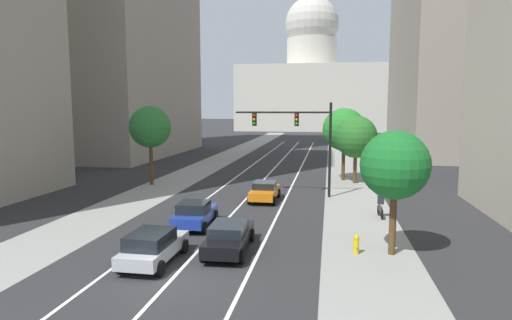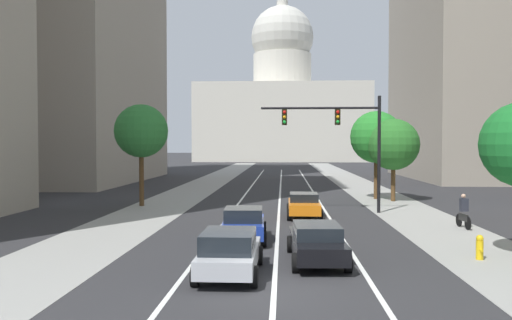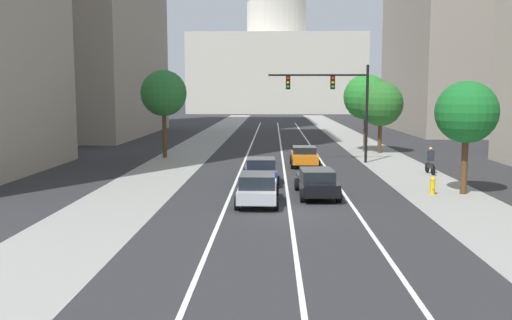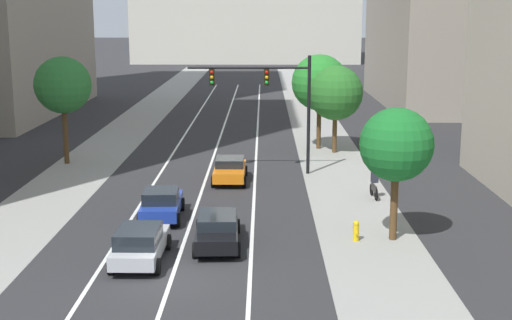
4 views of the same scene
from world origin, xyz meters
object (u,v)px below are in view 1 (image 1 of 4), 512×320
(capitol_building, at_px, (311,85))
(street_tree_near_left, at_px, (150,127))
(car_black, at_px, (229,236))
(car_blue, at_px, (195,214))
(car_silver, at_px, (153,246))
(traffic_signal_mast, at_px, (301,132))
(street_tree_near_right, at_px, (356,137))
(street_tree_mid_right, at_px, (344,130))
(street_tree_far_right, at_px, (395,165))
(cyclist, at_px, (381,204))
(fire_hydrant, at_px, (356,244))
(car_orange, at_px, (265,191))

(capitol_building, relative_size, street_tree_near_left, 6.16)
(capitol_building, xyz_separation_m, car_black, (1.44, -116.98, -12.85))
(car_blue, relative_size, car_silver, 0.96)
(traffic_signal_mast, height_order, street_tree_near_right, traffic_signal_mast)
(traffic_signal_mast, height_order, street_tree_mid_right, traffic_signal_mast)
(street_tree_far_right, xyz_separation_m, street_tree_near_left, (-18.28, 15.39, 0.91))
(cyclist, bearing_deg, street_tree_near_right, -0.68)
(capitol_building, height_order, fire_hydrant, capitol_building)
(car_silver, bearing_deg, capitol_building, -0.21)
(car_orange, height_order, fire_hydrant, car_orange)
(car_silver, bearing_deg, car_blue, 0.45)
(fire_hydrant, bearing_deg, car_blue, 159.94)
(car_black, relative_size, street_tree_far_right, 0.83)
(car_black, distance_m, traffic_signal_mast, 14.28)
(capitol_building, xyz_separation_m, car_blue, (-1.44, -113.18, -12.82))
(car_blue, distance_m, street_tree_far_right, 11.34)
(car_silver, distance_m, traffic_signal_mast, 16.97)
(fire_hydrant, distance_m, street_tree_near_right, 19.82)
(capitol_building, height_order, car_silver, capitol_building)
(capitol_building, height_order, car_orange, capitol_building)
(street_tree_near_left, height_order, street_tree_near_right, street_tree_near_left)
(street_tree_far_right, bearing_deg, fire_hydrant, -172.54)
(traffic_signal_mast, bearing_deg, fire_hydrant, -74.89)
(traffic_signal_mast, bearing_deg, car_black, -100.29)
(car_silver, height_order, fire_hydrant, car_silver)
(car_orange, distance_m, street_tree_near_left, 12.57)
(traffic_signal_mast, distance_m, street_tree_near_left, 13.49)
(fire_hydrant, xyz_separation_m, street_tree_far_right, (1.62, 0.21, 3.68))
(fire_hydrant, relative_size, street_tree_near_right, 0.15)
(car_orange, xyz_separation_m, car_black, (0.00, -11.37, 0.00))
(car_blue, distance_m, street_tree_near_left, 15.31)
(fire_hydrant, height_order, street_tree_near_left, street_tree_near_left)
(car_orange, bearing_deg, cyclist, -114.94)
(car_blue, height_order, street_tree_near_right, street_tree_near_right)
(capitol_building, bearing_deg, traffic_signal_mast, -87.85)
(car_black, height_order, street_tree_near_left, street_tree_near_left)
(capitol_building, xyz_separation_m, car_orange, (1.44, -105.62, -12.85))
(capitol_building, distance_m, fire_hydrant, 117.36)
(traffic_signal_mast, bearing_deg, car_orange, -139.89)
(cyclist, bearing_deg, street_tree_near_left, 60.62)
(cyclist, bearing_deg, capitol_building, 0.02)
(traffic_signal_mast, xyz_separation_m, fire_hydrant, (3.46, -12.83, -4.49))
(traffic_signal_mast, distance_m, street_tree_far_right, 13.62)
(car_silver, xyz_separation_m, car_black, (2.89, 2.14, -0.05))
(car_black, xyz_separation_m, cyclist, (7.75, 7.72, 0.13))
(car_orange, relative_size, street_tree_near_left, 0.59)
(capitol_building, distance_m, cyclist, 110.38)
(cyclist, height_order, street_tree_near_right, street_tree_near_right)
(capitol_building, xyz_separation_m, street_tree_near_right, (8.31, -96.95, -9.41))
(capitol_building, height_order, traffic_signal_mast, capitol_building)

